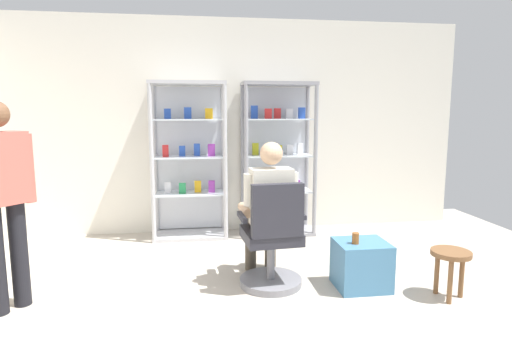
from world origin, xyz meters
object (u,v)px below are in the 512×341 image
display_cabinet_left (189,159)px  office_chair (272,244)px  tea_glass (356,238)px  seated_shopkeeper (268,205)px  wooden_stool (451,260)px  standing_customer (2,193)px  storage_crate (361,265)px  display_cabinet_right (277,157)px

display_cabinet_left → office_chair: display_cabinet_left is taller
tea_glass → display_cabinet_left: bearing=127.9°
seated_shopkeeper → tea_glass: bearing=-23.9°
display_cabinet_left → wooden_stool: (2.16, -2.11, -0.63)m
seated_shopkeeper → wooden_stool: bearing=-22.1°
standing_customer → seated_shopkeeper: bearing=7.6°
storage_crate → display_cabinet_right: bearing=103.0°
office_chair → wooden_stool: bearing=-16.4°
seated_shopkeeper → storage_crate: seated_shopkeeper is taller
office_chair → wooden_stool: size_ratio=2.34×
display_cabinet_left → wooden_stool: bearing=-44.3°
storage_crate → office_chair: bearing=171.8°
seated_shopkeeper → tea_glass: (0.71, -0.32, -0.25)m
display_cabinet_left → storage_crate: display_cabinet_left is taller
display_cabinet_right → standing_customer: bearing=-143.9°
display_cabinet_left → storage_crate: size_ratio=4.24×
standing_customer → storage_crate: bearing=0.1°
office_chair → storage_crate: 0.81m
seated_shopkeeper → display_cabinet_right: bearing=76.2°
storage_crate → standing_customer: standing_customer is taller
display_cabinet_left → storage_crate: (1.51, -1.80, -0.75)m
display_cabinet_right → office_chair: (-0.36, -1.69, -0.58)m
display_cabinet_left → display_cabinet_right: size_ratio=1.00×
display_cabinet_left → wooden_stool: size_ratio=4.63×
tea_glass → wooden_stool: (0.72, -0.27, -0.14)m
display_cabinet_left → storage_crate: 2.47m
tea_glass → standing_customer: standing_customer is taller
display_cabinet_right → seated_shopkeeper: bearing=-103.8°
office_chair → seated_shopkeeper: size_ratio=0.74×
display_cabinet_left → standing_customer: display_cabinet_left is taller
display_cabinet_right → standing_customer: display_cabinet_right is taller
tea_glass → wooden_stool: bearing=-20.3°
display_cabinet_right → wooden_stool: size_ratio=4.63×
display_cabinet_left → seated_shopkeeper: size_ratio=1.47×
office_chair → storage_crate: size_ratio=2.14×
wooden_stool → storage_crate: bearing=154.5°
seated_shopkeeper → display_cabinet_left: bearing=115.3°
storage_crate → display_cabinet_left: bearing=130.1°
standing_customer → office_chair: bearing=3.2°
display_cabinet_right → seated_shopkeeper: (-0.38, -1.53, -0.26)m
seated_shopkeeper → wooden_stool: 1.60m
office_chair → seated_shopkeeper: (-0.01, 0.16, 0.32)m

